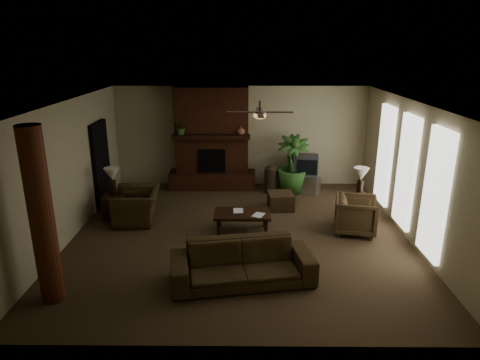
{
  "coord_description": "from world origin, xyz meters",
  "views": [
    {
      "loc": [
        0.07,
        -8.23,
        3.87
      ],
      "look_at": [
        0.0,
        0.4,
        1.1
      ],
      "focal_mm": 31.68,
      "sensor_mm": 36.0,
      "label": 1
    }
  ],
  "objects_px": {
    "ottoman": "(281,201)",
    "lamp_left": "(112,176)",
    "log_column": "(42,217)",
    "coffee_table": "(242,215)",
    "armchair_left": "(136,201)",
    "lamp_right": "(361,176)",
    "tv_stand": "(303,183)",
    "floor_vase": "(271,177)",
    "side_table_right": "(360,207)",
    "floor_plant": "(292,177)",
    "sofa": "(242,257)",
    "side_table_left": "(115,207)",
    "armchair_right": "(356,213)"
  },
  "relations": [
    {
      "from": "ottoman",
      "to": "floor_plant",
      "type": "xyz_separation_m",
      "value": [
        0.4,
        1.25,
        0.24
      ]
    },
    {
      "from": "sofa",
      "to": "log_column",
      "type": "bearing_deg",
      "value": -179.56
    },
    {
      "from": "floor_plant",
      "to": "lamp_right",
      "type": "distance_m",
      "value": 2.3
    },
    {
      "from": "armchair_left",
      "to": "lamp_right",
      "type": "distance_m",
      "value": 5.15
    },
    {
      "from": "sofa",
      "to": "armchair_left",
      "type": "relative_size",
      "value": 2.12
    },
    {
      "from": "tv_stand",
      "to": "side_table_right",
      "type": "bearing_deg",
      "value": -35.3
    },
    {
      "from": "sofa",
      "to": "armchair_left",
      "type": "height_order",
      "value": "armchair_left"
    },
    {
      "from": "log_column",
      "to": "floor_vase",
      "type": "height_order",
      "value": "log_column"
    },
    {
      "from": "sofa",
      "to": "side_table_right",
      "type": "distance_m",
      "value": 3.94
    },
    {
      "from": "side_table_left",
      "to": "armchair_left",
      "type": "bearing_deg",
      "value": -17.79
    },
    {
      "from": "coffee_table",
      "to": "side_table_left",
      "type": "bearing_deg",
      "value": 166.32
    },
    {
      "from": "tv_stand",
      "to": "floor_plant",
      "type": "distance_m",
      "value": 0.38
    },
    {
      "from": "coffee_table",
      "to": "armchair_left",
      "type": "bearing_deg",
      "value": 167.32
    },
    {
      "from": "sofa",
      "to": "floor_plant",
      "type": "relative_size",
      "value": 1.52
    },
    {
      "from": "armchair_right",
      "to": "tv_stand",
      "type": "height_order",
      "value": "armchair_right"
    },
    {
      "from": "ottoman",
      "to": "side_table_right",
      "type": "relative_size",
      "value": 1.09
    },
    {
      "from": "coffee_table",
      "to": "lamp_right",
      "type": "bearing_deg",
      "value": 16.94
    },
    {
      "from": "armchair_left",
      "to": "armchair_right",
      "type": "relative_size",
      "value": 1.3
    },
    {
      "from": "ottoman",
      "to": "floor_vase",
      "type": "bearing_deg",
      "value": 98.28
    },
    {
      "from": "tv_stand",
      "to": "sofa",
      "type": "bearing_deg",
      "value": -85.36
    },
    {
      "from": "side_table_right",
      "to": "ottoman",
      "type": "bearing_deg",
      "value": 162.78
    },
    {
      "from": "log_column",
      "to": "floor_plant",
      "type": "relative_size",
      "value": 1.78
    },
    {
      "from": "log_column",
      "to": "tv_stand",
      "type": "xyz_separation_m",
      "value": [
        4.67,
        5.2,
        -1.15
      ]
    },
    {
      "from": "ottoman",
      "to": "lamp_left",
      "type": "bearing_deg",
      "value": -171.93
    },
    {
      "from": "armchair_right",
      "to": "floor_vase",
      "type": "distance_m",
      "value": 3.07
    },
    {
      "from": "lamp_left",
      "to": "tv_stand",
      "type": "bearing_deg",
      "value": 21.41
    },
    {
      "from": "floor_vase",
      "to": "armchair_left",
      "type": "bearing_deg",
      "value": -147.67
    },
    {
      "from": "tv_stand",
      "to": "floor_vase",
      "type": "height_order",
      "value": "floor_vase"
    },
    {
      "from": "coffee_table",
      "to": "side_table_right",
      "type": "distance_m",
      "value": 2.85
    },
    {
      "from": "log_column",
      "to": "coffee_table",
      "type": "height_order",
      "value": "log_column"
    },
    {
      "from": "floor_plant",
      "to": "floor_vase",
      "type": "bearing_deg",
      "value": -176.22
    },
    {
      "from": "armchair_left",
      "to": "floor_plant",
      "type": "relative_size",
      "value": 0.72
    },
    {
      "from": "lamp_left",
      "to": "lamp_right",
      "type": "bearing_deg",
      "value": 0.47
    },
    {
      "from": "log_column",
      "to": "side_table_right",
      "type": "xyz_separation_m",
      "value": [
        5.74,
        3.37,
        -1.12
      ]
    },
    {
      "from": "log_column",
      "to": "armchair_left",
      "type": "relative_size",
      "value": 2.48
    },
    {
      "from": "coffee_table",
      "to": "ottoman",
      "type": "distance_m",
      "value": 1.64
    },
    {
      "from": "side_table_left",
      "to": "side_table_right",
      "type": "relative_size",
      "value": 1.0
    },
    {
      "from": "armchair_left",
      "to": "armchair_right",
      "type": "distance_m",
      "value": 4.87
    },
    {
      "from": "ottoman",
      "to": "lamp_left",
      "type": "distance_m",
      "value": 4.04
    },
    {
      "from": "armchair_left",
      "to": "ottoman",
      "type": "xyz_separation_m",
      "value": [
        3.35,
        0.8,
        -0.29
      ]
    },
    {
      "from": "ottoman",
      "to": "lamp_right",
      "type": "bearing_deg",
      "value": -16.06
    },
    {
      "from": "coffee_table",
      "to": "floor_plant",
      "type": "bearing_deg",
      "value": 62.56
    },
    {
      "from": "sofa",
      "to": "floor_vase",
      "type": "xyz_separation_m",
      "value": [
        0.76,
        4.6,
        -0.04
      ]
    },
    {
      "from": "tv_stand",
      "to": "lamp_left",
      "type": "bearing_deg",
      "value": -134.31
    },
    {
      "from": "armchair_right",
      "to": "lamp_right",
      "type": "xyz_separation_m",
      "value": [
        0.28,
        0.86,
        0.57
      ]
    },
    {
      "from": "coffee_table",
      "to": "tv_stand",
      "type": "relative_size",
      "value": 1.41
    },
    {
      "from": "ottoman",
      "to": "side_table_right",
      "type": "bearing_deg",
      "value": -17.22
    },
    {
      "from": "armchair_right",
      "to": "side_table_left",
      "type": "bearing_deg",
      "value": 94.06
    },
    {
      "from": "sofa",
      "to": "lamp_left",
      "type": "height_order",
      "value": "lamp_left"
    },
    {
      "from": "floor_plant",
      "to": "lamp_right",
      "type": "height_order",
      "value": "lamp_right"
    }
  ]
}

